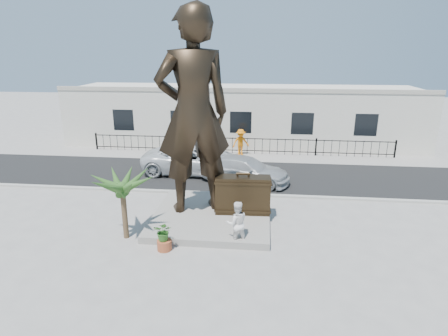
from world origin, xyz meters
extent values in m
plane|color=#9E9991|center=(0.00, 0.00, 0.00)|extent=(100.00, 100.00, 0.00)
cube|color=black|center=(0.00, 8.00, 0.01)|extent=(40.00, 7.00, 0.01)
cube|color=#A5A399|center=(0.00, 4.50, 0.06)|extent=(40.00, 0.25, 0.12)
cube|color=#9E9991|center=(0.00, 12.00, 0.01)|extent=(40.00, 2.50, 0.02)
cube|color=gray|center=(-0.50, 1.50, 0.15)|extent=(5.20, 5.20, 0.30)
cube|color=black|center=(0.00, 12.80, 0.60)|extent=(22.00, 0.10, 1.20)
cube|color=silver|center=(0.00, 17.00, 2.20)|extent=(28.00, 7.00, 4.40)
imported|color=black|center=(-1.33, 1.97, 4.75)|extent=(3.80, 3.17, 8.89)
cube|color=black|center=(0.88, 1.72, 1.16)|extent=(2.47, 0.88, 1.72)
imported|color=white|center=(0.78, -0.66, 0.91)|extent=(1.03, 0.90, 1.81)
imported|color=silver|center=(-2.59, 8.00, 0.87)|extent=(6.19, 2.92, 1.71)
imported|color=#A5A8AA|center=(0.73, 6.57, 0.76)|extent=(5.49, 3.25, 1.49)
imported|color=orange|center=(0.10, 12.31, 0.98)|extent=(1.42, 1.15, 1.92)
cylinder|color=#9E4B2A|center=(-1.94, -1.41, 0.20)|extent=(0.56, 0.56, 0.40)
imported|color=#2C601F|center=(-1.94, -1.41, 0.78)|extent=(0.74, 0.65, 0.77)
camera|label=1|loc=(1.72, -13.88, 7.40)|focal=30.00mm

